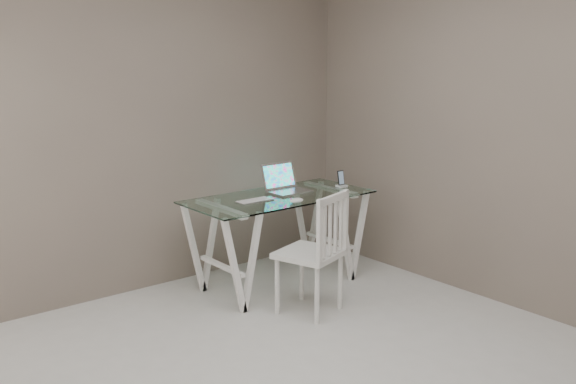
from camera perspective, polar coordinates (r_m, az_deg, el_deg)
name	(u,v)px	position (r m, az deg, el deg)	size (l,w,h in m)	color
room	(323,83)	(3.12, 3.10, 9.64)	(4.50, 4.52, 2.71)	beige
desk	(279,240)	(5.18, -0.80, -4.28)	(1.50, 0.70, 0.75)	silver
chair	(318,248)	(4.59, 2.70, -4.98)	(0.52, 0.52, 0.90)	white
laptop	(285,185)	(5.25, -0.27, 0.64)	(0.32, 0.29, 0.22)	#B8B9BD
keyboard	(254,201)	(4.92, -3.02, -0.77)	(0.29, 0.12, 0.01)	silver
mouse	(297,201)	(4.85, 0.77, -0.76)	(0.12, 0.07, 0.04)	white
phone_dock	(341,182)	(5.45, 4.76, 0.85)	(0.08, 0.08, 0.14)	white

